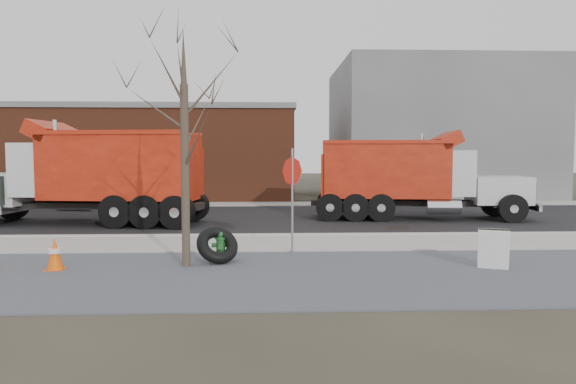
{
  "coord_description": "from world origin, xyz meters",
  "views": [
    {
      "loc": [
        -1.39,
        -13.88,
        2.45
      ],
      "look_at": [
        -0.8,
        1.19,
        1.4
      ],
      "focal_mm": 32.0,
      "sensor_mm": 36.0,
      "label": 1
    }
  ],
  "objects_px": {
    "truck_tire": "(217,245)",
    "stop_sign": "(292,182)",
    "fire_hydrant": "(221,247)",
    "sandwich_board": "(493,249)",
    "dump_truck_red_b": "(92,173)",
    "dump_truck_red_a": "(410,175)"
  },
  "relations": [
    {
      "from": "truck_tire",
      "to": "stop_sign",
      "type": "bearing_deg",
      "value": 32.31
    },
    {
      "from": "fire_hydrant",
      "to": "dump_truck_red_a",
      "type": "xyz_separation_m",
      "value": [
        6.64,
        7.84,
        1.36
      ]
    },
    {
      "from": "stop_sign",
      "to": "dump_truck_red_a",
      "type": "relative_size",
      "value": 0.32
    },
    {
      "from": "truck_tire",
      "to": "dump_truck_red_b",
      "type": "xyz_separation_m",
      "value": [
        -5.15,
        7.01,
        1.44
      ]
    },
    {
      "from": "fire_hydrant",
      "to": "dump_truck_red_b",
      "type": "relative_size",
      "value": 0.09
    },
    {
      "from": "fire_hydrant",
      "to": "dump_truck_red_a",
      "type": "relative_size",
      "value": 0.09
    },
    {
      "from": "sandwich_board",
      "to": "fire_hydrant",
      "type": "bearing_deg",
      "value": -169.2
    },
    {
      "from": "truck_tire",
      "to": "sandwich_board",
      "type": "bearing_deg",
      "value": -8.78
    },
    {
      "from": "fire_hydrant",
      "to": "truck_tire",
      "type": "relative_size",
      "value": 0.61
    },
    {
      "from": "sandwich_board",
      "to": "dump_truck_red_b",
      "type": "bearing_deg",
      "value": 166.27
    },
    {
      "from": "sandwich_board",
      "to": "stop_sign",
      "type": "bearing_deg",
      "value": 175.94
    },
    {
      "from": "fire_hydrant",
      "to": "stop_sign",
      "type": "height_order",
      "value": "stop_sign"
    },
    {
      "from": "dump_truck_red_b",
      "to": "stop_sign",
      "type": "bearing_deg",
      "value": 147.03
    },
    {
      "from": "stop_sign",
      "to": "dump_truck_red_b",
      "type": "distance_m",
      "value": 9.08
    },
    {
      "from": "fire_hydrant",
      "to": "dump_truck_red_a",
      "type": "distance_m",
      "value": 10.36
    },
    {
      "from": "sandwich_board",
      "to": "dump_truck_red_b",
      "type": "xyz_separation_m",
      "value": [
        -11.15,
        7.94,
        1.4
      ]
    },
    {
      "from": "truck_tire",
      "to": "dump_truck_red_a",
      "type": "bearing_deg",
      "value": 50.26
    },
    {
      "from": "stop_sign",
      "to": "dump_truck_red_a",
      "type": "height_order",
      "value": "dump_truck_red_a"
    },
    {
      "from": "fire_hydrant",
      "to": "sandwich_board",
      "type": "bearing_deg",
      "value": -15.16
    },
    {
      "from": "dump_truck_red_a",
      "to": "dump_truck_red_b",
      "type": "bearing_deg",
      "value": -168.82
    },
    {
      "from": "sandwich_board",
      "to": "dump_truck_red_b",
      "type": "relative_size",
      "value": 0.1
    },
    {
      "from": "truck_tire",
      "to": "dump_truck_red_b",
      "type": "bearing_deg",
      "value": 126.28
    }
  ]
}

